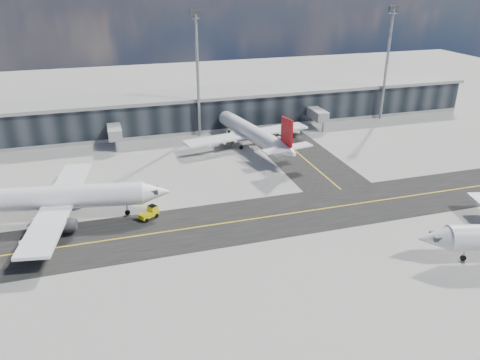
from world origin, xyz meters
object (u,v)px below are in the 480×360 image
(airliner_redtail, at_px, (251,132))
(baggage_tug, at_px, (150,213))
(service_van, at_px, (293,129))
(airliner_af, at_px, (48,198))

(airliner_redtail, height_order, baggage_tug, airliner_redtail)
(service_van, bearing_deg, airliner_redtail, -146.65)
(airliner_af, xyz_separation_m, airliner_redtail, (41.10, 23.10, -0.24))
(airliner_af, bearing_deg, airliner_redtail, 129.00)
(airliner_af, height_order, airliner_redtail, airliner_af)
(airliner_redtail, relative_size, service_van, 6.49)
(airliner_af, bearing_deg, service_van, 129.04)
(airliner_af, xyz_separation_m, service_van, (54.46, 30.67, -2.96))
(baggage_tug, height_order, service_van, baggage_tug)
(airliner_redtail, bearing_deg, airliner_af, -161.42)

